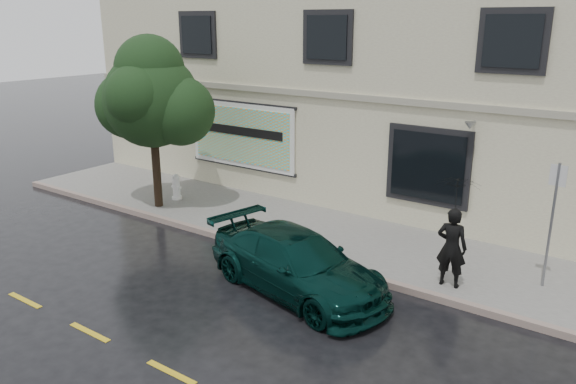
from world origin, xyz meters
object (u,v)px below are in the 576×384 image
Objects in this scene: pedestrian at (452,247)px; car at (297,263)px; street_tree at (152,100)px; fire_hydrant at (176,187)px.

car is at bearing 29.81° from pedestrian.
fire_hydrant is at bearing 92.50° from street_tree.
car is at bearing -26.95° from fire_hydrant.
car is 7.17m from fire_hydrant.
street_tree is at bearing -91.26° from fire_hydrant.
street_tree is at bearing 85.99° from car.
pedestrian is at bearing -0.89° from street_tree.
fire_hydrant is (-9.30, 0.94, -0.48)m from pedestrian.
pedestrian is at bearing -9.54° from fire_hydrant.
fire_hydrant is at bearing 79.95° from car.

